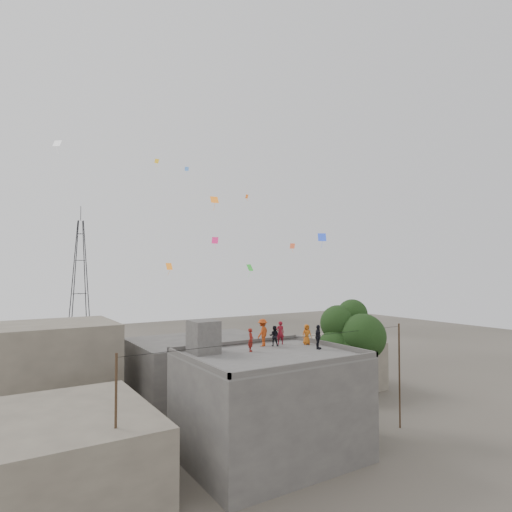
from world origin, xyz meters
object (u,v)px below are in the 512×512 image
at_px(stair_head_box, 203,337).
at_px(tree, 351,342).
at_px(person_dark_adult, 318,337).
at_px(person_red_adult, 280,333).
at_px(transmission_tower, 80,286).

xyz_separation_m(stair_head_box, tree, (10.57, -2.00, -1.00)).
distance_m(tree, person_dark_adult, 3.87).
bearing_deg(tree, person_red_adult, 156.75).
distance_m(tree, transmission_tower, 41.12).
bearing_deg(person_dark_adult, transmission_tower, 69.19).
bearing_deg(person_red_adult, stair_head_box, 19.36).
distance_m(tree, person_red_adult, 5.21).
relative_size(tree, person_red_adult, 5.74).
relative_size(person_red_adult, person_dark_adult, 1.01).
xyz_separation_m(person_red_adult, person_dark_adult, (1.02, -2.81, -0.01)).
bearing_deg(stair_head_box, tree, -10.74).
relative_size(transmission_tower, person_red_adult, 12.61).
height_order(transmission_tower, person_dark_adult, transmission_tower).
distance_m(stair_head_box, person_red_adult, 5.84).
relative_size(transmission_tower, person_dark_adult, 12.77).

